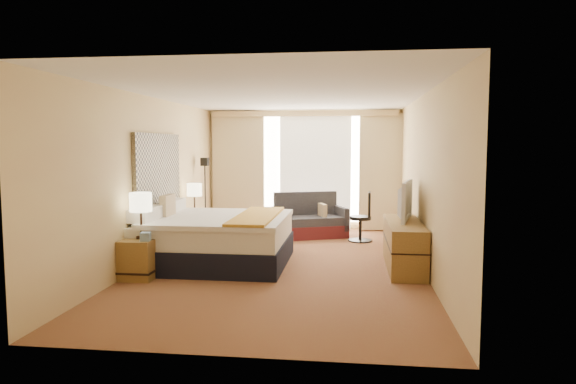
# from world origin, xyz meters

# --- Properties ---
(floor) EXTENTS (4.20, 7.00, 0.02)m
(floor) POSITION_xyz_m (0.00, 0.00, 0.00)
(floor) COLOR maroon
(floor) RESTS_ON ground
(ceiling) EXTENTS (4.20, 7.00, 0.02)m
(ceiling) POSITION_xyz_m (0.00, 0.00, 2.60)
(ceiling) COLOR silver
(ceiling) RESTS_ON wall_back
(wall_back) EXTENTS (4.20, 0.02, 2.60)m
(wall_back) POSITION_xyz_m (0.00, 3.50, 1.30)
(wall_back) COLOR beige
(wall_back) RESTS_ON ground
(wall_front) EXTENTS (4.20, 0.02, 2.60)m
(wall_front) POSITION_xyz_m (0.00, -3.50, 1.30)
(wall_front) COLOR beige
(wall_front) RESTS_ON ground
(wall_left) EXTENTS (0.02, 7.00, 2.60)m
(wall_left) POSITION_xyz_m (-2.10, 0.00, 1.30)
(wall_left) COLOR beige
(wall_left) RESTS_ON ground
(wall_right) EXTENTS (0.02, 7.00, 2.60)m
(wall_right) POSITION_xyz_m (2.10, 0.00, 1.30)
(wall_right) COLOR beige
(wall_right) RESTS_ON ground
(headboard) EXTENTS (0.06, 1.85, 1.50)m
(headboard) POSITION_xyz_m (-2.06, 0.20, 1.28)
(headboard) COLOR black
(headboard) RESTS_ON wall_left
(nightstand_left) EXTENTS (0.45, 0.52, 0.55)m
(nightstand_left) POSITION_xyz_m (-1.87, -1.05, 0.28)
(nightstand_left) COLOR olive
(nightstand_left) RESTS_ON floor
(nightstand_right) EXTENTS (0.45, 0.52, 0.55)m
(nightstand_right) POSITION_xyz_m (-1.87, 1.45, 0.28)
(nightstand_right) COLOR olive
(nightstand_right) RESTS_ON floor
(media_dresser) EXTENTS (0.50, 1.80, 0.70)m
(media_dresser) POSITION_xyz_m (1.83, 0.00, 0.35)
(media_dresser) COLOR olive
(media_dresser) RESTS_ON floor
(window) EXTENTS (2.30, 0.02, 2.30)m
(window) POSITION_xyz_m (0.25, 3.47, 1.32)
(window) COLOR white
(window) RESTS_ON wall_back
(curtains) EXTENTS (4.12, 0.19, 2.56)m
(curtains) POSITION_xyz_m (-0.00, 3.39, 1.41)
(curtains) COLOR beige
(curtains) RESTS_ON floor
(bed) EXTENTS (2.21, 2.02, 1.07)m
(bed) POSITION_xyz_m (-1.06, -0.06, 0.39)
(bed) COLOR black
(bed) RESTS_ON floor
(loveseat) EXTENTS (1.60, 1.23, 0.89)m
(loveseat) POSITION_xyz_m (0.20, 2.49, 0.29)
(loveseat) COLOR #51171A
(loveseat) RESTS_ON floor
(floor_lamp) EXTENTS (0.20, 0.20, 1.59)m
(floor_lamp) POSITION_xyz_m (-1.90, 2.30, 1.12)
(floor_lamp) COLOR black
(floor_lamp) RESTS_ON floor
(desk_chair) EXTENTS (0.46, 0.46, 0.95)m
(desk_chair) POSITION_xyz_m (1.27, 2.10, 0.42)
(desk_chair) COLOR black
(desk_chair) RESTS_ON floor
(lamp_left) EXTENTS (0.31, 0.31, 0.64)m
(lamp_left) POSITION_xyz_m (-1.85, -1.03, 1.05)
(lamp_left) COLOR black
(lamp_left) RESTS_ON nightstand_left
(lamp_right) EXTENTS (0.28, 0.28, 0.58)m
(lamp_right) POSITION_xyz_m (-1.88, 1.51, 1.00)
(lamp_right) COLOR black
(lamp_right) RESTS_ON nightstand_right
(tissue_box) EXTENTS (0.15, 0.15, 0.12)m
(tissue_box) POSITION_xyz_m (-1.73, -1.17, 0.61)
(tissue_box) COLOR #7E9FC3
(tissue_box) RESTS_ON nightstand_left
(telephone) EXTENTS (0.21, 0.17, 0.08)m
(telephone) POSITION_xyz_m (-1.73, 1.35, 0.59)
(telephone) COLOR black
(telephone) RESTS_ON nightstand_right
(television) EXTENTS (0.35, 1.05, 0.60)m
(television) POSITION_xyz_m (1.78, 0.22, 1.00)
(television) COLOR black
(television) RESTS_ON media_dresser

